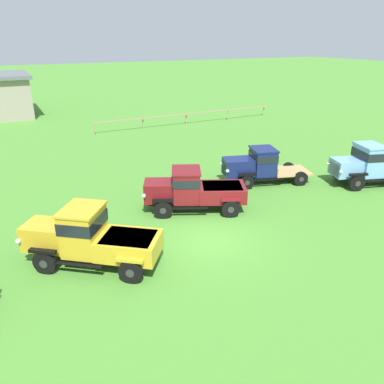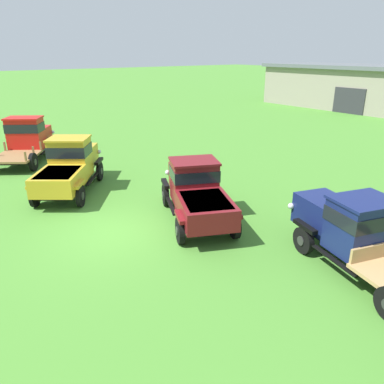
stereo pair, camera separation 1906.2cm
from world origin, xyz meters
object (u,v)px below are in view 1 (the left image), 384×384
object	(u,v)px
vintage_truck_back_of_row	(365,164)
vintage_truck_second_in_line	(90,237)
vintage_truck_far_side	(258,165)
vintage_truck_midrow_center	(193,189)

from	to	relation	value
vintage_truck_back_of_row	vintage_truck_second_in_line	bearing A→B (deg)	-175.90
vintage_truck_far_side	vintage_truck_back_of_row	bearing A→B (deg)	-29.21
vintage_truck_midrow_center	vintage_truck_back_of_row	world-z (taller)	vintage_truck_back_of_row
vintage_truck_second_in_line	vintage_truck_back_of_row	world-z (taller)	vintage_truck_back_of_row
vintage_truck_midrow_center	vintage_truck_far_side	xyz separation A→B (m)	(5.04, 1.60, 0.00)
vintage_truck_midrow_center	vintage_truck_back_of_row	bearing A→B (deg)	-7.51
vintage_truck_far_side	vintage_truck_midrow_center	bearing A→B (deg)	-162.41
vintage_truck_second_in_line	vintage_truck_far_side	xyz separation A→B (m)	(10.59, 4.10, -0.07)
vintage_truck_far_side	vintage_truck_back_of_row	distance (m)	6.08
vintage_truck_midrow_center	vintage_truck_far_side	distance (m)	5.29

